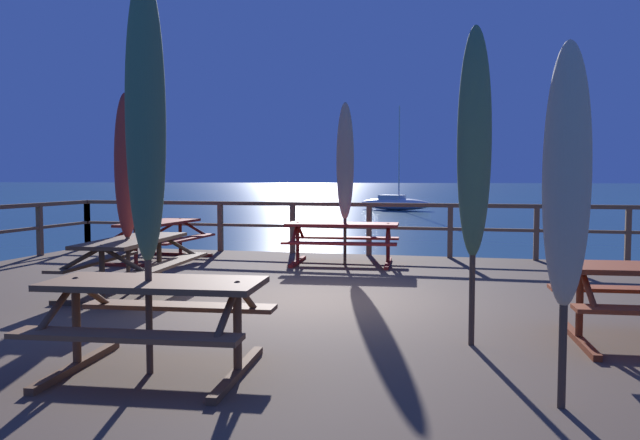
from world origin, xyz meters
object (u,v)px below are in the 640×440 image
Objects in this scene: patio_umbrella_tall_mid_right at (126,167)px; sailboat_distant at (395,203)px; patio_umbrella_tall_front at (146,119)px; picnic_table_mid_centre at (133,253)px; patio_umbrella_tall_mid_left at (156,153)px; patio_umbrella_short_back at (345,162)px; picnic_table_back_right at (342,234)px; picnic_table_front_right at (155,306)px; patio_umbrella_tall_back_left at (567,177)px; patio_umbrella_short_front at (474,144)px; picnic_table_front_left at (159,232)px.

patio_umbrella_tall_mid_right is 0.36× the size of sailboat_distant.
picnic_table_mid_centre is at bearing 121.68° from patio_umbrella_tall_front.
patio_umbrella_tall_mid_left is 1.09× the size of patio_umbrella_short_back.
picnic_table_back_right is 1.33m from patio_umbrella_short_back.
picnic_table_front_right is at bearing 41.35° from patio_umbrella_tall_front.
sailboat_distant is (-6.75, 43.78, -1.90)m from patio_umbrella_tall_back_left.
picnic_table_front_right is 6.96m from picnic_table_back_right.
patio_umbrella_tall_mid_left is (-1.40, 3.34, 1.50)m from picnic_table_mid_centre.
picnic_table_front_left is at bearing 139.64° from patio_umbrella_short_front.
patio_umbrella_tall_front is (3.43, -6.62, 0.00)m from patio_umbrella_tall_mid_left.
patio_umbrella_tall_front is at bearing -138.65° from picnic_table_front_right.
patio_umbrella_tall_front is (2.08, -3.24, 0.32)m from patio_umbrella_tall_mid_right.
patio_umbrella_short_front reaches higher than picnic_table_back_right.
sailboat_distant is at bearing 95.76° from picnic_table_back_right.
patio_umbrella_tall_front reaches higher than patio_umbrella_tall_back_left.
patio_umbrella_tall_back_left is 0.33× the size of sailboat_distant.
patio_umbrella_short_front reaches higher than patio_umbrella_short_back.
patio_umbrella_tall_back_left is (3.04, -7.04, 1.05)m from picnic_table_back_right.
picnic_table_back_right is 6.10m from patio_umbrella_short_front.
sailboat_distant reaches higher than picnic_table_front_left.
patio_umbrella_tall_front is at bearing -85.34° from sailboat_distant.
patio_umbrella_short_back is (0.17, 6.89, 1.34)m from picnic_table_front_right.
patio_umbrella_short_back reaches higher than patio_umbrella_tall_mid_right.
patio_umbrella_tall_mid_left is at bearing 112.75° from picnic_table_mid_centre.
patio_umbrella_short_front is (-0.63, 1.61, 0.31)m from patio_umbrella_tall_back_left.
patio_umbrella_tall_mid_left is 1.00× the size of patio_umbrella_tall_front.
picnic_table_front_left is at bearing 117.48° from picnic_table_front_right.
patio_umbrella_short_back is at bearing 113.13° from patio_umbrella_tall_back_left.
picnic_table_back_right is 3.89m from patio_umbrella_tall_mid_left.
patio_umbrella_tall_mid_right is at bearing 148.03° from patio_umbrella_tall_back_left.
patio_umbrella_short_front is at bearing -20.68° from picnic_table_mid_centre.
patio_umbrella_tall_mid_left reaches higher than picnic_table_mid_centre.
patio_umbrella_short_back reaches higher than picnic_table_back_right.
picnic_table_back_right is 0.73× the size of patio_umbrella_short_back.
patio_umbrella_tall_mid_left is at bearing -174.12° from picnic_table_back_right.
sailboat_distant reaches higher than patio_umbrella_short_back.
patio_umbrella_short_front is 0.39× the size of sailboat_distant.
patio_umbrella_short_back is (3.63, 0.30, -0.18)m from patio_umbrella_tall_mid_left.
picnic_table_front_left is 0.28× the size of sailboat_distant.
picnic_table_front_right is 0.57× the size of patio_umbrella_tall_front.
picnic_table_front_right is (3.41, -6.56, -0.01)m from picnic_table_front_left.
picnic_table_mid_centre is 0.30× the size of sailboat_distant.
patio_umbrella_tall_mid_right is 3.66m from patio_umbrella_tall_mid_left.
patio_umbrella_tall_mid_left is at bearing 117.74° from picnic_table_front_right.
patio_umbrella_tall_back_left is at bearing -0.84° from patio_umbrella_tall_front.
patio_umbrella_tall_mid_left is 0.42× the size of sailboat_distant.
sailboat_distant reaches higher than picnic_table_mid_centre.
picnic_table_mid_centre is 3.92m from patio_umbrella_tall_mid_left.
patio_umbrella_tall_front reaches higher than patio_umbrella_tall_mid_left.
patio_umbrella_tall_mid_left is (-3.47, 6.59, 1.52)m from picnic_table_front_right.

